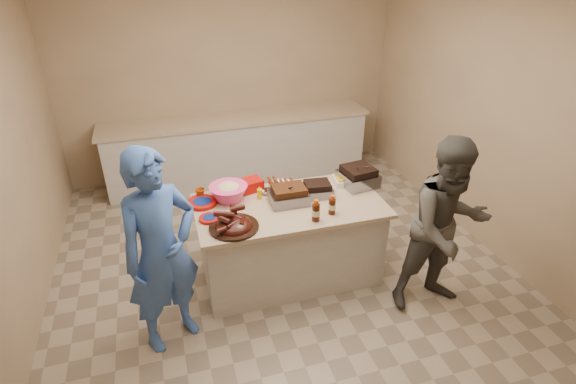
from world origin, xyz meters
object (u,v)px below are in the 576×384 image
object	(u,v)px
coleslaw_bowl	(229,200)
plastic_cup	(201,197)
bbq_bottle_b	(332,214)
bbq_bottle_a	(316,220)
island	(289,274)
guest_gray	(432,299)
mustard_bottle	(260,198)
rib_platter	(234,228)
roasting_pan	(357,185)
guest_blue	(175,334)

from	to	relation	value
coleslaw_bowl	plastic_cup	world-z (taller)	coleslaw_bowl
bbq_bottle_b	bbq_bottle_a	bearing A→B (deg)	-160.08
bbq_bottle_b	island	bearing A→B (deg)	138.64
island	coleslaw_bowl	xyz separation A→B (m)	(-0.52, 0.24, 0.82)
guest_gray	bbq_bottle_a	bearing A→B (deg)	159.54
island	guest_gray	distance (m)	1.39
mustard_bottle	bbq_bottle_b	bearing A→B (deg)	-39.67
rib_platter	plastic_cup	distance (m)	0.65
roasting_pan	coleslaw_bowl	distance (m)	1.28
island	roasting_pan	distance (m)	1.13
island	roasting_pan	size ratio (longest dim) A/B	5.27
guest_blue	guest_gray	xyz separation A→B (m)	(2.35, -0.27, 0.00)
bbq_bottle_a	rib_platter	bearing A→B (deg)	172.63
island	rib_platter	distance (m)	1.03
coleslaw_bowl	guest_blue	xyz separation A→B (m)	(-0.65, -0.72, -0.82)
island	guest_blue	xyz separation A→B (m)	(-1.17, -0.48, 0.00)
plastic_cup	roasting_pan	bearing A→B (deg)	-7.66
coleslaw_bowl	mustard_bottle	world-z (taller)	coleslaw_bowl
bbq_bottle_a	mustard_bottle	distance (m)	0.64
mustard_bottle	plastic_cup	size ratio (longest dim) A/B	1.39
rib_platter	guest_blue	xyz separation A→B (m)	(-0.61, -0.23, -0.82)
island	bbq_bottle_b	size ratio (longest dim) A/B	9.43
coleslaw_bowl	bbq_bottle_a	world-z (taller)	coleslaw_bowl
bbq_bottle_b	coleslaw_bowl	bearing A→B (deg)	148.14
bbq_bottle_b	plastic_cup	world-z (taller)	bbq_bottle_b
coleslaw_bowl	bbq_bottle_a	size ratio (longest dim) A/B	1.77
bbq_bottle_a	guest_gray	world-z (taller)	bbq_bottle_a
island	coleslaw_bowl	size ratio (longest dim) A/B	4.84
island	coleslaw_bowl	bearing A→B (deg)	155.67
island	coleslaw_bowl	world-z (taller)	coleslaw_bowl
bbq_bottle_a	bbq_bottle_b	bearing A→B (deg)	19.92
roasting_pan	bbq_bottle_b	bearing A→B (deg)	-143.62
island	guest_blue	distance (m)	1.27
coleslaw_bowl	plastic_cup	size ratio (longest dim) A/B	3.87
bbq_bottle_a	plastic_cup	distance (m)	1.15
coleslaw_bowl	roasting_pan	bearing A→B (deg)	-3.45
bbq_bottle_a	roasting_pan	bearing A→B (deg)	38.60
bbq_bottle_a	coleslaw_bowl	bearing A→B (deg)	138.43
island	bbq_bottle_a	world-z (taller)	bbq_bottle_a
island	guest_gray	world-z (taller)	island
bbq_bottle_b	mustard_bottle	size ratio (longest dim) A/B	1.43
bbq_bottle_b	plastic_cup	xyz separation A→B (m)	(-1.08, 0.64, 0.00)
coleslaw_bowl	mustard_bottle	size ratio (longest dim) A/B	2.79
bbq_bottle_b	mustard_bottle	world-z (taller)	bbq_bottle_b
bbq_bottle_b	guest_gray	bearing A→B (deg)	-28.80
rib_platter	bbq_bottle_a	world-z (taller)	bbq_bottle_a
rib_platter	coleslaw_bowl	distance (m)	0.49
roasting_pan	plastic_cup	size ratio (longest dim) A/B	3.55
roasting_pan	mustard_bottle	world-z (taller)	roasting_pan
coleslaw_bowl	bbq_bottle_a	xyz separation A→B (m)	(0.65, -0.58, 0.00)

